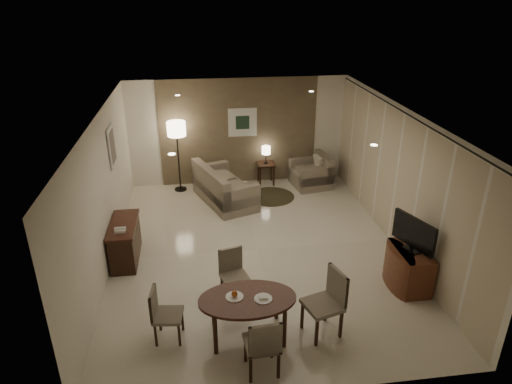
{
  "coord_description": "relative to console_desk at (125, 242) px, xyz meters",
  "views": [
    {
      "loc": [
        -1.06,
        -7.61,
        4.72
      ],
      "look_at": [
        0.0,
        0.2,
        1.15
      ],
      "focal_mm": 32.0,
      "sensor_mm": 36.0,
      "label": 1
    }
  ],
  "objects": [
    {
      "name": "room_shell",
      "position": [
        2.49,
        0.4,
        0.98
      ],
      "size": [
        5.5,
        7.0,
        2.7
      ],
      "color": "beige",
      "rests_on": "ground"
    },
    {
      "name": "taupe_accent",
      "position": [
        2.49,
        3.48,
        0.98
      ],
      "size": [
        3.96,
        0.03,
        2.7
      ],
      "primitive_type": "cube",
      "color": "brown",
      "rests_on": "wall_back"
    },
    {
      "name": "curtain_wall",
      "position": [
        5.17,
        0.0,
        0.95
      ],
      "size": [
        0.08,
        6.7,
        2.58
      ],
      "primitive_type": null,
      "color": "beige",
      "rests_on": "wall_right"
    },
    {
      "name": "curtain_rod",
      "position": [
        5.17,
        0.0,
        2.27
      ],
      "size": [
        0.03,
        6.8,
        0.03
      ],
      "primitive_type": "cylinder",
      "rotation": [
        1.57,
        0.0,
        0.0
      ],
      "color": "black",
      "rests_on": "wall_right"
    },
    {
      "name": "art_back_frame",
      "position": [
        2.59,
        3.46,
        1.23
      ],
      "size": [
        0.72,
        0.03,
        0.72
      ],
      "primitive_type": "cube",
      "color": "silver",
      "rests_on": "wall_back"
    },
    {
      "name": "art_back_canvas",
      "position": [
        2.59,
        3.44,
        1.23
      ],
      "size": [
        0.34,
        0.01,
        0.34
      ],
      "primitive_type": "cube",
      "color": "#1B3020",
      "rests_on": "wall_back"
    },
    {
      "name": "art_left_frame",
      "position": [
        -0.23,
        1.2,
        1.48
      ],
      "size": [
        0.03,
        0.6,
        0.8
      ],
      "primitive_type": "cube",
      "color": "silver",
      "rests_on": "wall_left"
    },
    {
      "name": "art_left_canvas",
      "position": [
        -0.21,
        1.2,
        1.48
      ],
      "size": [
        0.01,
        0.46,
        0.64
      ],
      "primitive_type": "cube",
      "color": "gray",
      "rests_on": "wall_left"
    },
    {
      "name": "downlight_nl",
      "position": [
        1.09,
        -1.8,
        2.31
      ],
      "size": [
        0.1,
        0.1,
        0.01
      ],
      "primitive_type": "cylinder",
      "color": "white",
      "rests_on": "ceiling"
    },
    {
      "name": "downlight_nr",
      "position": [
        3.89,
        -1.8,
        2.31
      ],
      "size": [
        0.1,
        0.1,
        0.01
      ],
      "primitive_type": "cylinder",
      "color": "white",
      "rests_on": "ceiling"
    },
    {
      "name": "downlight_fl",
      "position": [
        1.09,
        1.8,
        2.31
      ],
      "size": [
        0.1,
        0.1,
        0.01
      ],
      "primitive_type": "cylinder",
      "color": "white",
      "rests_on": "ceiling"
    },
    {
      "name": "downlight_fr",
      "position": [
        3.89,
        1.8,
        2.31
      ],
      "size": [
        0.1,
        0.1,
        0.01
      ],
      "primitive_type": "cylinder",
      "color": "white",
      "rests_on": "ceiling"
    },
    {
      "name": "console_desk",
      "position": [
        0.0,
        0.0,
        0.0
      ],
      "size": [
        0.48,
        1.2,
        0.75
      ],
      "primitive_type": null,
      "color": "#4B2218",
      "rests_on": "floor"
    },
    {
      "name": "telephone",
      "position": [
        0.0,
        -0.3,
        0.43
      ],
      "size": [
        0.2,
        0.14,
        0.09
      ],
      "primitive_type": null,
      "color": "white",
      "rests_on": "console_desk"
    },
    {
      "name": "tv_cabinet",
      "position": [
        4.89,
        -1.5,
        -0.03
      ],
      "size": [
        0.48,
        0.9,
        0.7
      ],
      "primitive_type": null,
      "color": "brown",
      "rests_on": "floor"
    },
    {
      "name": "flat_tv",
      "position": [
        4.87,
        -1.5,
        0.65
      ],
      "size": [
        0.36,
        0.85,
        0.6
      ],
      "primitive_type": null,
      "rotation": [
        0.0,
        0.0,
        0.35
      ],
      "color": "black",
      "rests_on": "tv_cabinet"
    },
    {
      "name": "dining_table",
      "position": [
        2.02,
        -2.36,
        -0.04
      ],
      "size": [
        1.41,
        0.88,
        0.66
      ],
      "primitive_type": null,
      "color": "#4B2218",
      "rests_on": "floor"
    },
    {
      "name": "chair_near",
      "position": [
        2.12,
        -3.04,
        0.09
      ],
      "size": [
        0.48,
        0.48,
        0.93
      ],
      "primitive_type": null,
      "rotation": [
        0.0,
        0.0,
        3.21
      ],
      "color": "gray",
      "rests_on": "floor"
    },
    {
      "name": "chair_far",
      "position": [
        1.92,
        -1.49,
        0.06
      ],
      "size": [
        0.51,
        0.51,
        0.87
      ],
      "primitive_type": null,
      "rotation": [
        0.0,
        0.0,
        0.26
      ],
      "color": "gray",
      "rests_on": "floor"
    },
    {
      "name": "chair_left",
      "position": [
        0.88,
        -2.26,
        0.04
      ],
      "size": [
        0.45,
        0.45,
        0.84
      ],
      "primitive_type": null,
      "rotation": [
        0.0,
        0.0,
        1.46
      ],
      "color": "gray",
      "rests_on": "floor"
    },
    {
      "name": "chair_right",
      "position": [
        3.1,
        -2.45,
        0.14
      ],
      "size": [
        0.62,
        0.62,
        1.02
      ],
      "primitive_type": null,
      "rotation": [
        0.0,
        0.0,
        -1.28
      ],
      "color": "gray",
      "rests_on": "floor"
    },
    {
      "name": "plate_a",
      "position": [
        1.84,
        -2.31,
        0.29
      ],
      "size": [
        0.26,
        0.26,
        0.02
      ],
      "primitive_type": "cylinder",
      "color": "white",
      "rests_on": "dining_table"
    },
    {
      "name": "plate_b",
      "position": [
        2.24,
        -2.41,
        0.29
      ],
      "size": [
        0.26,
        0.26,
        0.02
      ],
      "primitive_type": "cylinder",
      "color": "white",
      "rests_on": "dining_table"
    },
    {
      "name": "fruit_apple",
      "position": [
        1.84,
        -2.31,
        0.35
      ],
      "size": [
        0.09,
        0.09,
        0.09
      ],
      "primitive_type": "sphere",
      "color": "#B24F14",
      "rests_on": "plate_a"
    },
    {
      "name": "napkin",
      "position": [
        2.24,
        -2.41,
        0.32
      ],
      "size": [
        0.12,
        0.08,
        0.03
      ],
      "primitive_type": "cube",
      "color": "white",
      "rests_on": "plate_b"
    },
    {
      "name": "round_rug",
      "position": [
        3.16,
        2.39,
        -0.37
      ],
      "size": [
        1.13,
        1.13,
        0.01
      ],
      "primitive_type": "cylinder",
      "color": "#3F3623",
      "rests_on": "floor"
    },
    {
      "name": "sofa",
      "position": [
        2.03,
        2.29,
        0.06
      ],
      "size": [
        2.06,
        1.52,
        0.87
      ],
      "primitive_type": null,
      "rotation": [
        0.0,
        0.0,
        1.93
      ],
      "color": "gray",
      "rests_on": "floor"
    },
    {
      "name": "armchair",
      "position": [
        4.27,
        2.93,
        0.03
      ],
      "size": [
        1.0,
        1.05,
        0.82
      ],
      "primitive_type": null,
      "rotation": [
        0.0,
        0.0,
        -1.41
      ],
      "color": "gray",
      "rests_on": "floor"
    },
    {
      "name": "side_table",
      "position": [
        3.16,
        3.23,
        -0.1
      ],
      "size": [
        0.44,
        0.44,
        0.56
      ],
      "primitive_type": null,
      "color": "black",
      "rests_on": "floor"
    },
    {
      "name": "table_lamp",
      "position": [
        3.16,
        3.25,
        0.43
      ],
      "size": [
        0.22,
        0.22,
        0.5
      ],
      "primitive_type": null,
      "color": "#FFEAC1",
      "rests_on": "side_table"
    },
    {
      "name": "floor_lamp",
      "position": [
        0.96,
        3.11,
        0.51
      ],
      "size": [
        0.45,
        0.45,
        1.77
      ],
      "primitive_type": null,
      "color": "#FFE5B7",
      "rests_on": "floor"
    }
  ]
}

